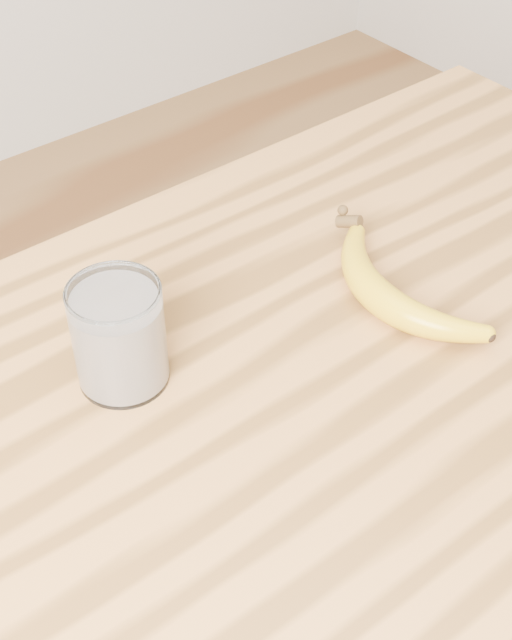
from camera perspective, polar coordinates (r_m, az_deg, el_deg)
table at (r=0.90m, az=5.05°, el=-11.91°), size 1.20×0.80×0.90m
smoothie_glass at (r=0.81m, az=-8.75°, el=-1.09°), size 0.08×0.08×0.11m
banana at (r=0.90m, az=7.88°, el=1.40°), size 0.13×0.30×0.04m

